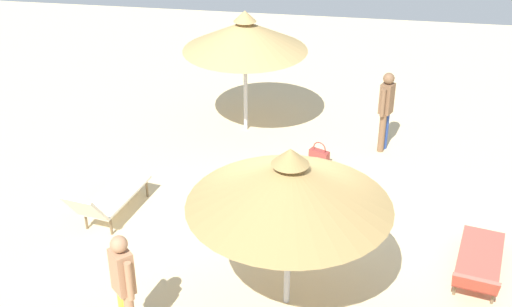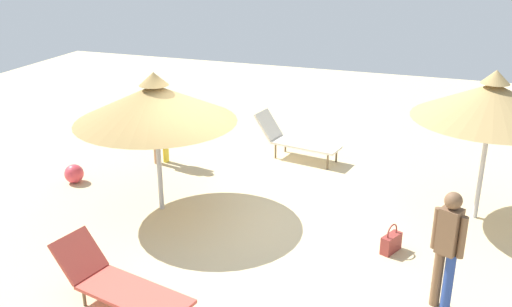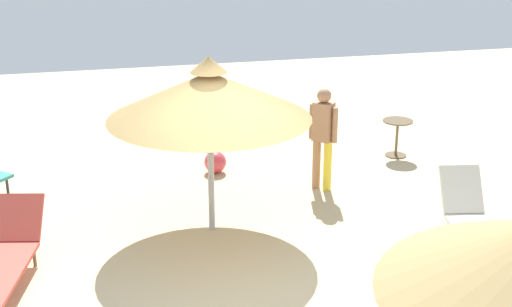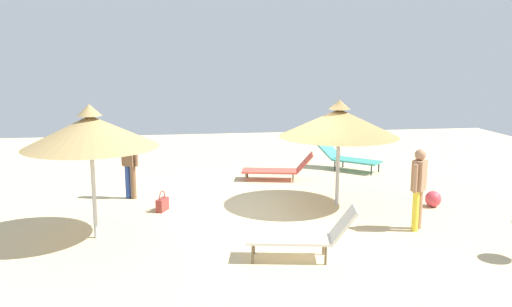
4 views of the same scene
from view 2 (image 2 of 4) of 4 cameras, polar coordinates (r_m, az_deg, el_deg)
The scene contains 10 objects.
ground at distance 9.96m, azimuth -1.62°, elevation -6.70°, with size 24.00×24.00×0.10m, color beige.
parasol_umbrella_back at distance 9.93m, azimuth 22.59°, elevation 4.86°, with size 2.53×2.53×2.60m.
parasol_umbrella_near_right at distance 9.69m, azimuth -10.07°, elevation 4.99°, with size 2.75×2.75×2.49m.
lounge_chair_center at distance 7.83m, azimuth -13.65°, elevation -12.50°, with size 1.04×2.08×0.79m.
lounge_chair_edge at distance 12.41m, azimuth 3.87°, elevation 1.46°, with size 0.91×1.96×0.94m.
person_standing_front at distance 7.65m, azimuth 18.62°, elevation -8.61°, with size 0.30×0.41×1.66m.
person_standing_near_left at distance 12.13m, azimuth -9.67°, elevation 3.31°, with size 0.37×0.38×1.66m.
handbag at distance 9.10m, azimuth 13.38°, elevation -8.64°, with size 0.42×0.30×0.47m.
side_table_round at distance 14.33m, azimuth -10.19°, elevation 3.94°, with size 0.54×0.54×0.67m.
beach_ball at distance 11.78m, azimuth -17.76°, elevation -1.94°, with size 0.38×0.38×0.38m, color #D83F4C.
Camera 2 is at (-8.22, -3.20, 4.57)m, focal length 39.94 mm.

